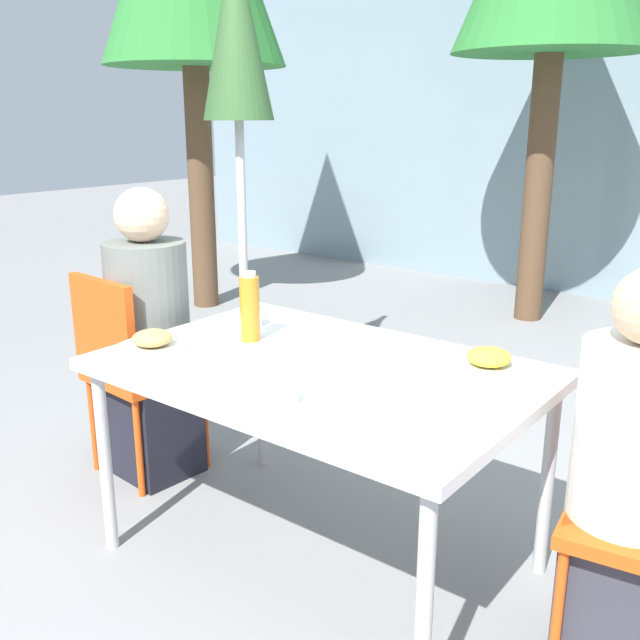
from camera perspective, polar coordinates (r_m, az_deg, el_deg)
The scene contains 11 objects.
ground_plane at distance 2.64m, azimuth 0.00°, elevation -18.50°, with size 24.00×24.00×0.00m, color gray.
dining_table at distance 2.33m, azimuth 0.00°, elevation -4.82°, with size 1.39×0.93×0.72m.
chair_left at distance 3.06m, azimuth -15.09°, elevation -3.14°, with size 0.43×0.43×0.88m.
person_left at distance 3.04m, azimuth -13.40°, elevation -1.87°, with size 0.33×0.33×1.23m.
person_right at distance 2.11m, azimuth 23.52°, elevation -12.26°, with size 0.32×0.32×1.15m.
closed_umbrella at distance 3.54m, azimuth -6.64°, elevation 19.94°, with size 0.36×0.36×2.31m.
plate_0 at distance 2.51m, azimuth -13.26°, elevation -1.75°, with size 0.25×0.25×0.07m.
plate_1 at distance 2.32m, azimuth 13.34°, elevation -3.25°, with size 0.25×0.25×0.07m.
bottle at distance 2.53m, azimuth -5.64°, elevation 0.99°, with size 0.07×0.07×0.25m.
drinking_cup at distance 2.72m, azimuth -5.53°, elevation 0.37°, with size 0.08×0.08×0.09m.
salad_bowl at distance 2.02m, azimuth -4.37°, elevation -5.92°, with size 0.19×0.19×0.05m.
Camera 1 is at (1.33, -1.72, 1.50)m, focal length 40.00 mm.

